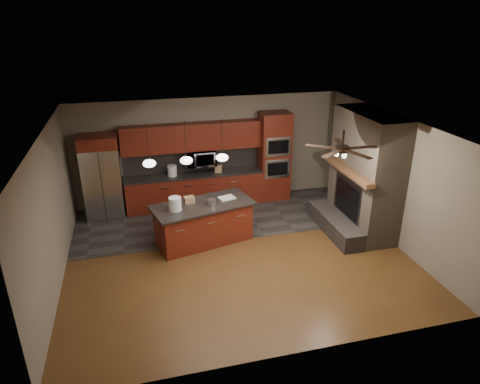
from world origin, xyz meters
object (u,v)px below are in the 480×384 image
object	(u,v)px
refrigerator	(102,177)
counter_bucket	(172,171)
paint_can	(212,202)
paint_tray	(227,198)
cardboard_box	(189,200)
kitchen_island	(203,223)
microwave	(201,158)
white_bucket	(175,204)
oven_tower	(274,157)
counter_box	(218,169)

from	to	relation	value
refrigerator	counter_bucket	bearing A→B (deg)	2.72
paint_can	counter_bucket	size ratio (longest dim) A/B	0.68
paint_tray	cardboard_box	xyz separation A→B (m)	(-0.85, -0.01, 0.05)
refrigerator	kitchen_island	xyz separation A→B (m)	(2.16, -1.88, -0.59)
microwave	white_bucket	world-z (taller)	microwave
microwave	oven_tower	bearing A→B (deg)	-1.66
microwave	counter_box	xyz separation A→B (m)	(0.43, -0.10, -0.30)
microwave	kitchen_island	size ratio (longest dim) A/B	0.31
oven_tower	paint_can	bearing A→B (deg)	-135.90
oven_tower	counter_box	distance (m)	1.55
oven_tower	refrigerator	world-z (taller)	oven_tower
microwave	counter_bucket	distance (m)	0.81
refrigerator	microwave	bearing A→B (deg)	3.04
counter_box	paint_tray	bearing A→B (deg)	-73.78
paint_tray	white_bucket	bearing A→B (deg)	179.02
kitchen_island	counter_box	bearing A→B (deg)	54.86
counter_box	microwave	bearing A→B (deg)	-171.03
white_bucket	kitchen_island	bearing A→B (deg)	14.25
oven_tower	white_bucket	xyz separation A→B (m)	(-2.90, -2.11, -0.13)
refrigerator	white_bucket	size ratio (longest dim) A/B	7.36
oven_tower	paint_tray	bearing A→B (deg)	-133.70
counter_bucket	paint_tray	bearing A→B (deg)	-60.48
paint_tray	cardboard_box	size ratio (longest dim) A/B	1.55
counter_bucket	counter_box	xyz separation A→B (m)	(1.20, -0.05, -0.04)
white_bucket	paint_tray	size ratio (longest dim) A/B	0.82
paint_tray	counter_box	size ratio (longest dim) A/B	1.81
oven_tower	paint_can	distance (m)	2.94
refrigerator	white_bucket	bearing A→B (deg)	-52.79
oven_tower	refrigerator	xyz separation A→B (m)	(-4.45, -0.07, -0.14)
oven_tower	cardboard_box	size ratio (longest dim) A/B	10.64
microwave	counter_box	bearing A→B (deg)	-12.95
counter_bucket	oven_tower	bearing A→B (deg)	-0.16
refrigerator	white_bucket	xyz separation A→B (m)	(1.55, -2.04, 0.01)
kitchen_island	microwave	bearing A→B (deg)	67.36
paint_can	counter_box	world-z (taller)	counter_box
white_bucket	cardboard_box	bearing A→B (deg)	41.89
refrigerator	counter_bucket	distance (m)	1.71
paint_can	microwave	bearing A→B (deg)	86.42
cardboard_box	counter_bucket	size ratio (longest dim) A/B	0.82
microwave	refrigerator	bearing A→B (deg)	-176.96
oven_tower	kitchen_island	bearing A→B (deg)	-139.48
counter_bucket	kitchen_island	bearing A→B (deg)	-77.19
counter_bucket	refrigerator	bearing A→B (deg)	-177.28
microwave	counter_bucket	xyz separation A→B (m)	(-0.76, -0.05, -0.26)
paint_tray	counter_box	distance (m)	1.76
paint_can	paint_tray	xyz separation A→B (m)	(0.39, 0.25, -0.04)
microwave	kitchen_island	bearing A→B (deg)	-98.87
oven_tower	white_bucket	bearing A→B (deg)	-143.93
oven_tower	white_bucket	size ratio (longest dim) A/B	8.31
paint_tray	refrigerator	bearing A→B (deg)	131.83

